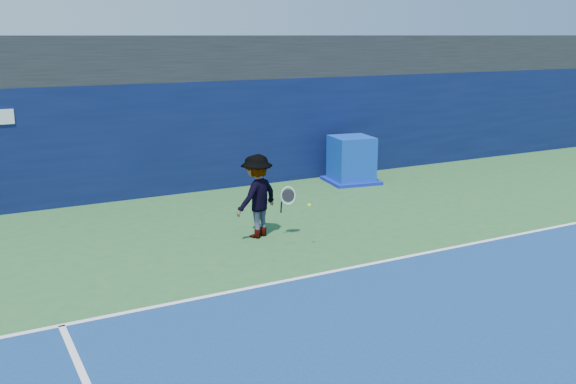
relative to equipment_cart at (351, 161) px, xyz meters
name	(u,v)px	position (x,y,z in m)	size (l,w,h in m)	color
ground	(457,335)	(-4.16, -9.03, -0.61)	(80.00, 80.00, 0.00)	#2A5D2C
baseline	(344,269)	(-4.16, -6.03, -0.61)	(24.00, 0.10, 0.01)	white
stadium_band	(184,57)	(-4.16, 2.47, 2.99)	(36.00, 3.00, 1.20)	black
back_wall_assembly	(198,135)	(-4.16, 1.47, 0.89)	(36.00, 1.03, 3.00)	#0B143C
equipment_cart	(351,161)	(0.00, 0.00, 0.00)	(1.60, 1.60, 1.35)	#0C35AD
tennis_player	(257,196)	(-4.70, -3.45, 0.28)	(1.42, 1.09, 1.78)	silver
tennis_ball	(309,205)	(-4.12, -4.66, 0.29)	(0.07, 0.07, 0.07)	#CEEB1A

